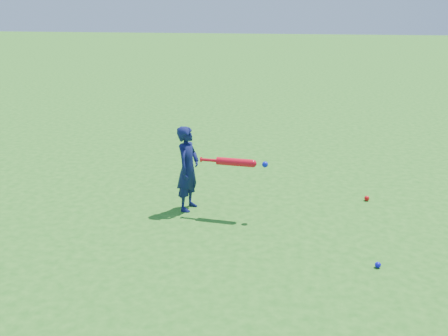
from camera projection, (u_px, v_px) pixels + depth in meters
The scene contains 5 objects.
ground at pixel (162, 207), 6.91m from camera, with size 80.00×80.00×0.00m, color #226D1A.
child at pixel (188, 169), 6.69m from camera, with size 0.42×0.28×1.16m, color #0F1449.
ground_ball_red at pixel (367, 198), 7.13m from camera, with size 0.07×0.07×0.07m, color red.
ground_ball_blue at pixel (378, 265), 5.33m from camera, with size 0.07×0.07×0.07m, color #0F0CD4.
bat_swing at pixel (238, 162), 6.42m from camera, with size 0.90×0.16×0.10m.
Camera 1 is at (1.81, -6.18, 2.71)m, focal length 40.00 mm.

